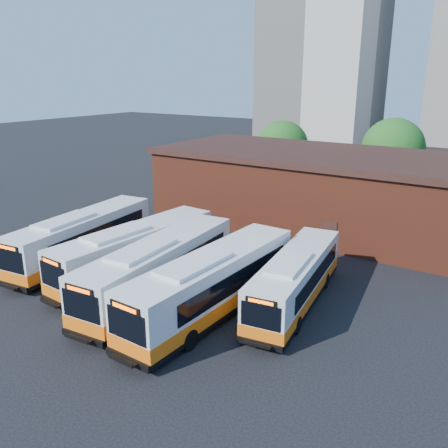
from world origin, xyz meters
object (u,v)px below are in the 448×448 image
Objects in this scene: bus_midwest at (159,271)px; bus_farwest at (83,239)px; bus_mideast at (212,286)px; bus_west at (136,253)px; bus_east at (295,281)px; transit_worker at (172,326)px.

bus_farwest is at bearing 165.29° from bus_midwest.
bus_west is at bearing 169.66° from bus_mideast.
transit_worker is at bearing -122.99° from bus_east.
bus_mideast is 3.57m from transit_worker.
bus_west reaches higher than transit_worker.
bus_west is 10.52m from bus_east.
bus_west is 1.11× the size of bus_east.
bus_farwest reaches higher than bus_east.
bus_farwest is at bearing 80.30° from transit_worker.
bus_farwest is 0.97× the size of bus_mideast.
bus_farwest is at bearing -176.15° from bus_west.
transit_worker is (3.83, -3.55, -0.76)m from bus_midwest.
bus_east is 6.77× the size of transit_worker.
bus_west is at bearing -177.01° from bus_east.
bus_west is 0.97× the size of bus_midwest.
bus_midwest is (8.32, -1.45, 0.04)m from bus_farwest.
bus_mideast reaches higher than bus_east.
bus_midwest is at bearing -20.34° from bus_west.
bus_mideast reaches higher than bus_farwest.
bus_west is at bearing 150.98° from bus_midwest.
bus_west is 7.51× the size of transit_worker.
bus_west is 8.68m from transit_worker.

